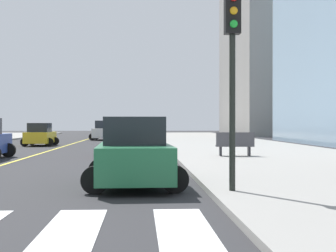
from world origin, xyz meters
name	(u,v)px	position (x,y,z in m)	size (l,w,h in m)	color
sidewalk_kerb_east	(279,157)	(12.20, 20.00, 0.07)	(10.00, 120.00, 0.15)	gray
lane_divider_paint	(75,143)	(0.00, 40.00, 0.01)	(0.16, 80.00, 0.01)	yellow
parking_garage_concrete	(293,39)	(27.97, 69.83, 14.13)	(18.00, 24.00, 28.27)	gray
car_red_second	(134,141)	(5.28, 22.50, 0.79)	(2.36, 3.78, 1.69)	red
car_white_third	(104,131)	(1.96, 47.56, 0.92)	(2.87, 4.47, 1.96)	silver
car_green_fourth	(134,154)	(5.43, 9.67, 0.87)	(2.69, 4.24, 1.87)	#236B42
car_yellow_fifth	(40,135)	(-1.95, 34.75, 0.80)	(2.43, 3.86, 1.71)	gold
traffic_light_near_corner	(232,50)	(7.71, 7.61, 3.39)	(0.36, 0.41, 4.61)	black
park_bench	(235,145)	(10.07, 19.89, 0.69)	(1.84, 0.70, 1.12)	#47474C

